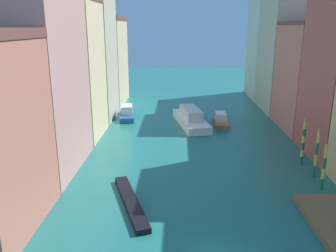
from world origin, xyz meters
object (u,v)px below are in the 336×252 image
Objects in this scene: mooring_pole_2 at (303,141)px; gondola_black at (131,202)px; mooring_pole_0 at (324,166)px; vaporetto_white at (191,118)px; motorboat_0 at (127,113)px; mooring_pole_1 at (316,152)px; motorboat_1 at (221,120)px.

mooring_pole_2 reaches higher than gondola_black.
vaporetto_white is at bearing 117.49° from mooring_pole_0.
mooring_pole_0 reaches higher than gondola_black.
mooring_pole_0 is 31.37m from motorboat_0.
vaporetto_white is 1.58× the size of motorboat_0.
mooring_pole_1 is 3.38m from mooring_pole_2.
motorboat_1 is at bearing 107.38° from mooring_pole_0.
mooring_pole_1 is at bearing -58.24° from vaporetto_white.
gondola_black is at bearing -81.40° from motorboat_0.
mooring_pole_0 is 22.92m from vaporetto_white.
gondola_black is at bearing -160.63° from mooring_pole_1.
gondola_black is 1.59× the size of motorboat_1.
motorboat_0 is (-20.55, 21.28, -1.68)m from mooring_pole_1.
motorboat_1 is at bearing -15.07° from motorboat_0.
gondola_black is at bearing -169.10° from mooring_pole_0.
mooring_pole_1 is 17.57m from gondola_black.
motorboat_1 is (-6.64, 14.16, -1.72)m from mooring_pole_2.
mooring_pole_0 is 0.36× the size of vaporetto_white.
vaporetto_white is 4.24m from motorboat_1.
mooring_pole_2 is 27.27m from motorboat_0.
mooring_pole_1 is at bearing -89.41° from mooring_pole_2.
mooring_pole_0 reaches higher than motorboat_0.
motorboat_0 is at bearing 98.60° from gondola_black.
mooring_pole_1 is 0.65× the size of motorboat_0.
mooring_pole_0 is 0.57× the size of motorboat_0.
motorboat_0 is (-20.20, 23.96, -1.42)m from mooring_pole_0.
mooring_pole_2 is at bearing 90.59° from mooring_pole_1.
mooring_pole_2 is 0.41× the size of vaporetto_white.
mooring_pole_1 reaches higher than motorboat_0.
vaporetto_white reaches higher than gondola_black.
mooring_pole_2 is 0.53× the size of gondola_black.
mooring_pole_0 reaches higher than vaporetto_white.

